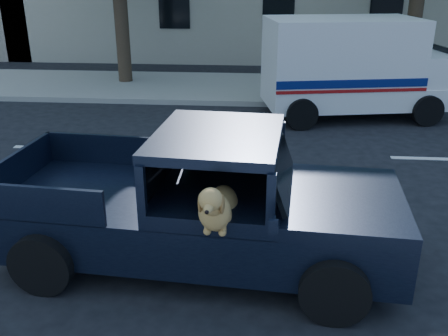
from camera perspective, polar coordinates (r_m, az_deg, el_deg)
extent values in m
plane|color=black|center=(7.37, -0.40, -7.47)|extent=(120.00, 120.00, 0.00)
cube|color=gray|center=(16.00, 2.59, 9.13)|extent=(60.00, 4.00, 0.15)
cylinder|color=#332619|center=(16.70, -11.68, 16.64)|extent=(0.44, 0.44, 4.40)
cylinder|color=#332619|center=(16.65, 20.94, 15.69)|extent=(0.44, 0.44, 4.40)
cube|color=black|center=(6.47, -2.81, -5.85)|extent=(5.14, 2.31, 0.63)
cube|color=black|center=(6.19, 13.48, -3.70)|extent=(1.59, 2.03, 0.15)
cube|color=black|center=(5.98, -0.75, 3.56)|extent=(1.63, 1.96, 0.12)
cube|color=black|center=(6.02, 6.59, 0.11)|extent=(0.37, 1.67, 0.54)
cube|color=black|center=(5.93, 0.41, -6.53)|extent=(0.57, 0.57, 0.37)
cube|color=black|center=(5.00, 5.65, -6.70)|extent=(0.10, 0.06, 0.15)
cube|color=silver|center=(13.45, 14.60, 8.24)|extent=(4.83, 2.85, 0.54)
cube|color=silver|center=(13.11, 13.24, 12.84)|extent=(3.98, 2.69, 1.62)
cube|color=silver|center=(14.04, 21.81, 10.66)|extent=(1.32, 2.14, 0.75)
cube|color=#0B1754|center=(12.25, 14.53, 9.29)|extent=(3.61, 0.70, 0.19)
cube|color=#9E0F0F|center=(12.29, 14.46, 8.50)|extent=(3.61, 0.70, 0.08)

